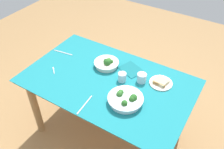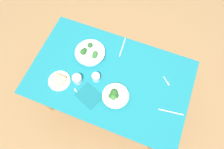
{
  "view_description": "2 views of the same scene",
  "coord_description": "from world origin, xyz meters",
  "px_view_note": "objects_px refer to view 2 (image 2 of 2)",
  "views": [
    {
      "loc": [
        0.85,
        -1.31,
        2.13
      ],
      "look_at": [
        0.0,
        0.06,
        0.75
      ],
      "focal_mm": 39.1,
      "sensor_mm": 36.0,
      "label": 1
    },
    {
      "loc": [
        -0.28,
        0.67,
        2.43
      ],
      "look_at": [
        -0.01,
        -0.02,
        0.75
      ],
      "focal_mm": 32.8,
      "sensor_mm": 36.0,
      "label": 2
    }
  ],
  "objects_px": {
    "bread_side_plate": "(59,80)",
    "fork_by_far_bowl": "(167,81)",
    "water_glass_side": "(96,77)",
    "broccoli_bowl_far": "(115,96)",
    "water_glass_center": "(77,79)",
    "table_knife_left": "(171,112)",
    "fork_by_near_bowl": "(78,93)",
    "napkin_folded_upper": "(89,96)",
    "table_knife_right": "(123,47)",
    "broccoli_bowl_near": "(90,53)"
  },
  "relations": [
    {
      "from": "bread_side_plate",
      "to": "fork_by_far_bowl",
      "type": "bearing_deg",
      "value": -158.98
    },
    {
      "from": "water_glass_side",
      "to": "bread_side_plate",
      "type": "bearing_deg",
      "value": 24.5
    },
    {
      "from": "broccoli_bowl_far",
      "to": "water_glass_center",
      "type": "distance_m",
      "value": 0.36
    },
    {
      "from": "broccoli_bowl_far",
      "to": "table_knife_left",
      "type": "height_order",
      "value": "broccoli_bowl_far"
    },
    {
      "from": "fork_by_near_bowl",
      "to": "napkin_folded_upper",
      "type": "relative_size",
      "value": 0.49
    },
    {
      "from": "fork_by_near_bowl",
      "to": "table_knife_right",
      "type": "xyz_separation_m",
      "value": [
        -0.21,
        -0.58,
        -0.0
      ]
    },
    {
      "from": "broccoli_bowl_far",
      "to": "broccoli_bowl_near",
      "type": "xyz_separation_m",
      "value": [
        0.37,
        -0.3,
        0.0
      ]
    },
    {
      "from": "bread_side_plate",
      "to": "water_glass_center",
      "type": "height_order",
      "value": "water_glass_center"
    },
    {
      "from": "table_knife_right",
      "to": "broccoli_bowl_far",
      "type": "bearing_deg",
      "value": -171.85
    },
    {
      "from": "water_glass_side",
      "to": "fork_by_near_bowl",
      "type": "relative_size",
      "value": 0.8
    },
    {
      "from": "fork_by_near_bowl",
      "to": "table_knife_left",
      "type": "distance_m",
      "value": 0.81
    },
    {
      "from": "table_knife_left",
      "to": "broccoli_bowl_near",
      "type": "bearing_deg",
      "value": -24.77
    },
    {
      "from": "water_glass_side",
      "to": "table_knife_right",
      "type": "bearing_deg",
      "value": -105.14
    },
    {
      "from": "napkin_folded_upper",
      "to": "broccoli_bowl_near",
      "type": "bearing_deg",
      "value": -67.85
    },
    {
      "from": "water_glass_center",
      "to": "table_knife_right",
      "type": "distance_m",
      "value": 0.54
    },
    {
      "from": "broccoli_bowl_near",
      "to": "water_glass_center",
      "type": "xyz_separation_m",
      "value": [
        -0.0,
        0.29,
        0.01
      ]
    },
    {
      "from": "fork_by_near_bowl",
      "to": "broccoli_bowl_far",
      "type": "bearing_deg",
      "value": -137.11
    },
    {
      "from": "water_glass_center",
      "to": "table_knife_left",
      "type": "xyz_separation_m",
      "value": [
        -0.85,
        -0.03,
        -0.04
      ]
    },
    {
      "from": "broccoli_bowl_far",
      "to": "napkin_folded_upper",
      "type": "height_order",
      "value": "broccoli_bowl_far"
    },
    {
      "from": "bread_side_plate",
      "to": "table_knife_left",
      "type": "xyz_separation_m",
      "value": [
        -1.0,
        -0.09,
        -0.01
      ]
    },
    {
      "from": "bread_side_plate",
      "to": "broccoli_bowl_far",
      "type": "bearing_deg",
      "value": -175.56
    },
    {
      "from": "fork_by_far_bowl",
      "to": "fork_by_near_bowl",
      "type": "xyz_separation_m",
      "value": [
        0.7,
        0.39,
        -0.0
      ]
    },
    {
      "from": "broccoli_bowl_near",
      "to": "napkin_folded_upper",
      "type": "distance_m",
      "value": 0.41
    },
    {
      "from": "table_knife_left",
      "to": "fork_by_far_bowl",
      "type": "bearing_deg",
      "value": -75.3
    },
    {
      "from": "table_knife_right",
      "to": "water_glass_center",
      "type": "bearing_deg",
      "value": 147.44
    },
    {
      "from": "broccoli_bowl_far",
      "to": "water_glass_side",
      "type": "distance_m",
      "value": 0.24
    },
    {
      "from": "fork_by_far_bowl",
      "to": "fork_by_near_bowl",
      "type": "height_order",
      "value": "same"
    },
    {
      "from": "broccoli_bowl_far",
      "to": "water_glass_center",
      "type": "bearing_deg",
      "value": -3.03
    },
    {
      "from": "broccoli_bowl_far",
      "to": "fork_by_far_bowl",
      "type": "bearing_deg",
      "value": -141.19
    },
    {
      "from": "broccoli_bowl_far",
      "to": "fork_by_near_bowl",
      "type": "height_order",
      "value": "broccoli_bowl_far"
    },
    {
      "from": "broccoli_bowl_near",
      "to": "table_knife_left",
      "type": "relative_size",
      "value": 1.33
    },
    {
      "from": "broccoli_bowl_near",
      "to": "bread_side_plate",
      "type": "height_order",
      "value": "broccoli_bowl_near"
    },
    {
      "from": "fork_by_near_bowl",
      "to": "bread_side_plate",
      "type": "bearing_deg",
      "value": 16.21
    },
    {
      "from": "broccoli_bowl_far",
      "to": "table_knife_right",
      "type": "height_order",
      "value": "broccoli_bowl_far"
    },
    {
      "from": "broccoli_bowl_far",
      "to": "fork_by_near_bowl",
      "type": "bearing_deg",
      "value": 14.5
    },
    {
      "from": "fork_by_near_bowl",
      "to": "water_glass_center",
      "type": "bearing_deg",
      "value": -38.21
    },
    {
      "from": "bread_side_plate",
      "to": "water_glass_center",
      "type": "bearing_deg",
      "value": -158.77
    },
    {
      "from": "bread_side_plate",
      "to": "fork_by_near_bowl",
      "type": "height_order",
      "value": "bread_side_plate"
    },
    {
      "from": "broccoli_bowl_far",
      "to": "fork_by_near_bowl",
      "type": "relative_size",
      "value": 2.34
    },
    {
      "from": "broccoli_bowl_far",
      "to": "table_knife_left",
      "type": "bearing_deg",
      "value": -174.34
    },
    {
      "from": "fork_by_far_bowl",
      "to": "table_knife_right",
      "type": "distance_m",
      "value": 0.52
    },
    {
      "from": "water_glass_center",
      "to": "water_glass_side",
      "type": "distance_m",
      "value": 0.17
    },
    {
      "from": "water_glass_center",
      "to": "fork_by_near_bowl",
      "type": "height_order",
      "value": "water_glass_center"
    },
    {
      "from": "fork_by_near_bowl",
      "to": "broccoli_bowl_near",
      "type": "bearing_deg",
      "value": -54.44
    },
    {
      "from": "water_glass_center",
      "to": "broccoli_bowl_near",
      "type": "bearing_deg",
      "value": -89.07
    },
    {
      "from": "bread_side_plate",
      "to": "water_glass_side",
      "type": "relative_size",
      "value": 2.52
    },
    {
      "from": "broccoli_bowl_far",
      "to": "bread_side_plate",
      "type": "relative_size",
      "value": 1.16
    },
    {
      "from": "broccoli_bowl_near",
      "to": "fork_by_near_bowl",
      "type": "distance_m",
      "value": 0.39
    },
    {
      "from": "water_glass_center",
      "to": "fork_by_far_bowl",
      "type": "height_order",
      "value": "water_glass_center"
    },
    {
      "from": "broccoli_bowl_far",
      "to": "fork_by_far_bowl",
      "type": "relative_size",
      "value": 2.97
    }
  ]
}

